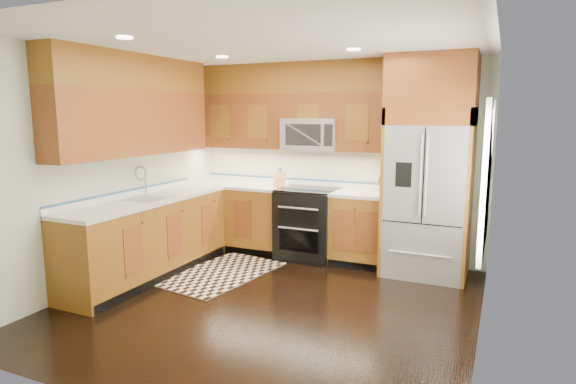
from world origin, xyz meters
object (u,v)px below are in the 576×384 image
at_px(rug, 221,273).
at_px(knife_block, 280,179).
at_px(range, 308,224).
at_px(refrigerator, 429,168).
at_px(utensil_crock, 387,182).

distance_m(rug, knife_block, 1.55).
height_order(range, refrigerator, refrigerator).
relative_size(refrigerator, utensil_crock, 6.95).
bearing_deg(utensil_crock, knife_block, -173.63).
relative_size(refrigerator, knife_block, 9.81).
bearing_deg(refrigerator, knife_block, 177.32).
bearing_deg(rug, range, 65.12).
relative_size(rug, utensil_crock, 4.06).
distance_m(refrigerator, utensil_crock, 0.65).
bearing_deg(utensil_crock, refrigerator, -24.78).
distance_m(refrigerator, knife_block, 2.01).
height_order(range, knife_block, knife_block).
bearing_deg(range, knife_block, 172.86).
bearing_deg(utensil_crock, range, -167.81).
bearing_deg(rug, knife_block, 85.29).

